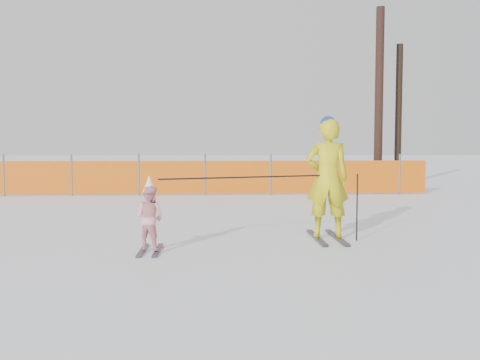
# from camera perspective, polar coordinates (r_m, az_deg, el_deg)

# --- Properties ---
(ground) EXTENTS (120.00, 120.00, 0.00)m
(ground) POSITION_cam_1_polar(r_m,az_deg,el_deg) (8.19, 0.17, -7.24)
(ground) COLOR white
(ground) RESTS_ON ground
(adult) EXTENTS (0.74, 1.45, 2.03)m
(adult) POSITION_cam_1_polar(r_m,az_deg,el_deg) (8.94, 9.30, 0.24)
(adult) COLOR black
(adult) RESTS_ON ground
(child) EXTENTS (0.57, 0.94, 1.12)m
(child) POSITION_cam_1_polar(r_m,az_deg,el_deg) (7.96, -9.62, -3.90)
(child) COLOR black
(child) RESTS_ON ground
(ski_poles) EXTENTS (3.16, 0.85, 1.10)m
(ski_poles) POSITION_cam_1_polar(r_m,az_deg,el_deg) (8.43, 4.02, -0.67)
(ski_poles) COLOR black
(ski_poles) RESTS_ON ground
(safety_fence) EXTENTS (14.84, 0.06, 1.25)m
(safety_fence) POSITION_cam_1_polar(r_m,az_deg,el_deg) (16.28, -5.95, 0.32)
(safety_fence) COLOR #595960
(safety_fence) RESTS_ON ground
(tree_trunks) EXTENTS (1.48, 1.80, 6.12)m
(tree_trunks) POSITION_cam_1_polar(r_m,az_deg,el_deg) (19.50, 15.40, 7.63)
(tree_trunks) COLOR black
(tree_trunks) RESTS_ON ground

